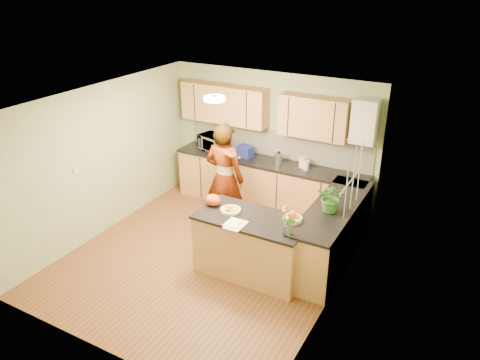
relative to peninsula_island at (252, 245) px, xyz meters
The scene contains 28 objects.
floor 0.90m from the peninsula_island, behind, with size 4.50×4.50×0.00m, color brown.
ceiling 2.18m from the peninsula_island, behind, with size 4.00×4.50×0.02m, color silver.
wall_back 2.51m from the peninsula_island, 108.93° to the left, with size 4.00×0.02×2.50m, color #99A979.
wall_front 2.50m from the peninsula_island, 109.03° to the right, with size 4.00×0.02×2.50m, color #99A979.
wall_left 2.88m from the peninsula_island, behind, with size 0.02×4.50×2.50m, color #99A979.
wall_right 1.46m from the peninsula_island, ahead, with size 0.02×4.50×2.50m, color #99A979.
back_counter 2.07m from the peninsula_island, 109.01° to the left, with size 3.64×0.62×0.94m.
right_counter 1.26m from the peninsula_island, 42.75° to the left, with size 0.62×2.24×0.94m.
splashback 2.45m from the peninsula_island, 106.74° to the left, with size 3.60×0.02×0.52m, color white.
upper_cabinets 2.68m from the peninsula_island, 114.48° to the left, with size 3.20×0.34×0.70m.
boiler 2.70m from the peninsula_island, 66.16° to the left, with size 0.40×0.30×0.86m.
window_right 1.74m from the peninsula_island, 26.43° to the left, with size 0.01×1.30×1.05m.
light_switch 2.94m from the peninsula_island, 167.85° to the right, with size 0.02×0.09×0.09m, color silver.
ceiling_lamp 2.17m from the peninsula_island, 158.43° to the left, with size 0.30×0.30×0.07m.
peninsula_island is the anchor object (origin of this frame).
fruit_dish 0.61m from the peninsula_island, behind, with size 0.30×0.30×0.10m.
orange_bowl 0.77m from the peninsula_island, 15.26° to the left, with size 0.27×0.27×0.16m.
flower_vase 0.97m from the peninsula_island, 16.70° to the right, with size 0.23×0.23×0.43m.
orange_bag 0.87m from the peninsula_island, behind, with size 0.23×0.19×0.17m, color #ED4813.
papers 0.56m from the peninsula_island, 108.43° to the right, with size 0.24×0.33×0.01m, color white.
violinist 1.43m from the peninsula_island, 137.48° to the left, with size 0.70×0.46×1.91m, color #EDB591.
violin 1.49m from the peninsula_island, 138.97° to the left, with size 0.56×0.22×0.11m, color #4B1504, non-canonical shape.
microwave 2.79m from the peninsula_island, 133.50° to the left, with size 0.54×0.37×0.30m, color silver.
blue_box 2.36m from the peninsula_island, 120.69° to the left, with size 0.27×0.20×0.22m, color navy.
kettle 2.11m from the peninsula_island, 104.09° to the left, with size 0.14×0.14×0.27m.
jar_cream 2.08m from the peninsula_island, 91.42° to the left, with size 0.12×0.12×0.19m, color beige.
jar_white 2.01m from the peninsula_island, 88.70° to the left, with size 0.10×0.10×0.16m, color silver.
potted_plant 1.34m from the peninsula_island, 35.67° to the left, with size 0.40×0.35×0.45m, color #347727.
Camera 1 is at (3.42, -5.16, 4.12)m, focal length 35.00 mm.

